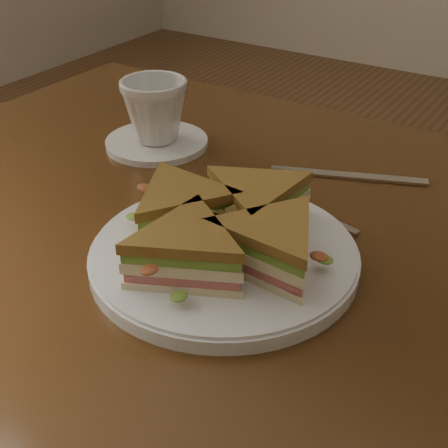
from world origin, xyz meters
name	(u,v)px	position (x,y,z in m)	size (l,w,h in m)	color
table	(263,293)	(0.00, 0.00, 0.65)	(1.20, 0.80, 0.75)	#311B0B
plate	(224,256)	(0.00, -0.09, 0.76)	(0.30, 0.30, 0.02)	white
sandwich_wedges	(224,228)	(0.00, -0.09, 0.80)	(0.27, 0.27, 0.06)	beige
crisps_mound	(224,231)	(0.00, -0.09, 0.79)	(0.09, 0.09, 0.05)	#B86317
spoon	(273,192)	(-0.03, 0.08, 0.75)	(0.18, 0.06, 0.01)	silver
knife	(343,176)	(0.02, 0.17, 0.75)	(0.20, 0.09, 0.00)	silver
saucer	(157,142)	(-0.26, 0.12, 0.76)	(0.16, 0.16, 0.01)	white
coffee_cup	(155,111)	(-0.26, 0.12, 0.81)	(0.10, 0.10, 0.09)	white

